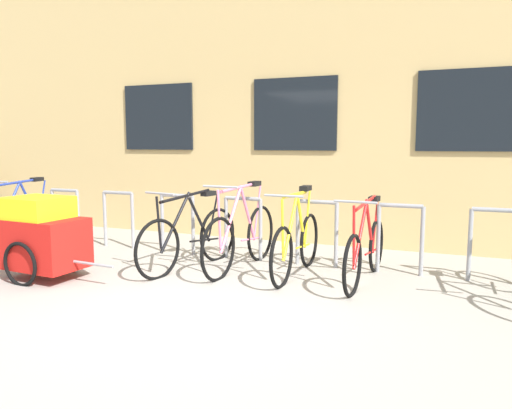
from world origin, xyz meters
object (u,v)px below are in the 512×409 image
object	(u,v)px
bicycle_red	(366,249)
bicycle_pink	(241,236)
bicycle_black	(190,238)
bicycle_blue	(23,220)
bike_trailer	(42,236)
bicycle_yellow	(297,243)

from	to	relation	value
bicycle_red	bicycle_pink	world-z (taller)	bicycle_pink
bicycle_black	bicycle_red	bearing A→B (deg)	5.72
bicycle_blue	bicycle_pink	world-z (taller)	bicycle_pink
bicycle_black	bike_trailer	xyz separation A→B (m)	(-1.34, -1.00, 0.10)
bicycle_yellow	bicycle_blue	bearing A→B (deg)	179.86
bicycle_red	bicycle_black	size ratio (longest dim) A/B	0.98
bicycle_yellow	bicycle_blue	distance (m)	4.25
bicycle_red	bike_trailer	distance (m)	3.64
bike_trailer	bicycle_black	bearing A→B (deg)	36.74
bike_trailer	bicycle_yellow	bearing A→B (deg)	24.20
bicycle_pink	bicycle_yellow	bearing A→B (deg)	-2.37
bicycle_red	bicycle_yellow	xyz separation A→B (m)	(-0.79, -0.02, 0.01)
bike_trailer	bicycle_red	bearing A→B (deg)	19.42
bicycle_yellow	bicycle_pink	size ratio (longest dim) A/B	0.92
bicycle_yellow	bicycle_pink	xyz separation A→B (m)	(-0.71, 0.03, 0.03)
bicycle_blue	bike_trailer	bearing A→B (deg)	-36.71
bicycle_yellow	bicycle_pink	distance (m)	0.72
bicycle_red	bicycle_black	distance (m)	2.10
bicycle_pink	bike_trailer	distance (m)	2.28
bicycle_black	bicycle_blue	bearing A→B (deg)	176.15
bicycle_red	bike_trailer	bearing A→B (deg)	-160.58
bicycle_yellow	bicycle_red	bearing A→B (deg)	1.60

